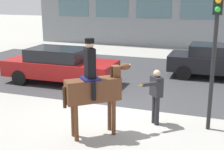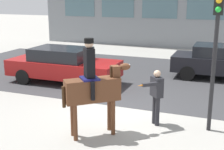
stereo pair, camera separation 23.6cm
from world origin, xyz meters
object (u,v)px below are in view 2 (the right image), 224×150
object	(u,v)px
street_car_far_lane	(219,61)
traffic_light	(216,37)
pedestrian_bystander	(156,93)
street_car_near_lane	(63,65)
mounted_horse_lead	(94,87)

from	to	relation	value
street_car_far_lane	traffic_light	distance (m)	6.15
pedestrian_bystander	street_car_near_lane	world-z (taller)	pedestrian_bystander
pedestrian_bystander	street_car_near_lane	size ratio (longest dim) A/B	0.34
street_car_near_lane	traffic_light	bearing A→B (deg)	-24.65
pedestrian_bystander	traffic_light	distance (m)	2.22
mounted_horse_lead	pedestrian_bystander	bearing A→B (deg)	1.31
street_car_near_lane	street_car_far_lane	size ratio (longest dim) A/B	1.17
pedestrian_bystander	traffic_light	xyz separation A→B (m)	(1.47, 0.14, 1.65)
mounted_horse_lead	street_car_near_lane	bearing A→B (deg)	86.98
mounted_horse_lead	pedestrian_bystander	size ratio (longest dim) A/B	1.61
pedestrian_bystander	street_car_near_lane	distance (m)	5.54
street_car_far_lane	traffic_light	xyz separation A→B (m)	(0.06, -5.88, 1.82)
traffic_light	pedestrian_bystander	bearing A→B (deg)	-174.69
street_car_near_lane	traffic_light	xyz separation A→B (m)	(6.15, -2.82, 1.82)
pedestrian_bystander	street_car_far_lane	world-z (taller)	pedestrian_bystander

